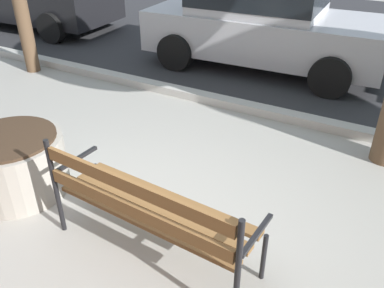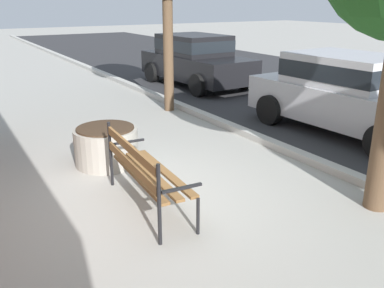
{
  "view_description": "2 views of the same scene",
  "coord_description": "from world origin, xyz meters",
  "views": [
    {
      "loc": [
        1.65,
        -2.1,
        2.58
      ],
      "look_at": [
        0.16,
        0.59,
        0.75
      ],
      "focal_mm": 37.86,
      "sensor_mm": 36.0,
      "label": 1
    },
    {
      "loc": [
        4.61,
        -2.1,
        2.54
      ],
      "look_at": [
        0.16,
        0.59,
        0.75
      ],
      "focal_mm": 39.04,
      "sensor_mm": 36.0,
      "label": 2
    }
  ],
  "objects": [
    {
      "name": "parked_car_silver",
      "position": [
        -0.76,
        4.76,
        0.84
      ],
      "size": [
        4.17,
        2.07,
        1.56
      ],
      "color": "#B7B7BC",
      "rests_on": "ground"
    },
    {
      "name": "street_surface",
      "position": [
        0.0,
        7.5,
        0.0
      ],
      "size": [
        60.0,
        9.0,
        0.01
      ],
      "primitive_type": "cube",
      "color": "#2D2D30",
      "rests_on": "ground"
    },
    {
      "name": "ground_plane",
      "position": [
        0.0,
        0.0,
        0.0
      ],
      "size": [
        80.0,
        80.0,
        0.0
      ],
      "primitive_type": "plane",
      "color": "#9E9B93"
    },
    {
      "name": "curb_stone",
      "position": [
        0.0,
        2.9,
        0.06
      ],
      "size": [
        60.0,
        0.2,
        0.12
      ],
      "primitive_type": "cube",
      "color": "#B2AFA8",
      "rests_on": "ground"
    },
    {
      "name": "concrete_planter",
      "position": [
        -1.59,
        0.01,
        0.31
      ],
      "size": [
        1.02,
        1.02,
        0.62
      ],
      "color": "gray",
      "rests_on": "ground"
    },
    {
      "name": "park_bench",
      "position": [
        0.15,
        -0.12,
        0.54
      ],
      "size": [
        1.83,
        0.65,
        0.95
      ],
      "color": "brown",
      "rests_on": "ground"
    }
  ]
}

